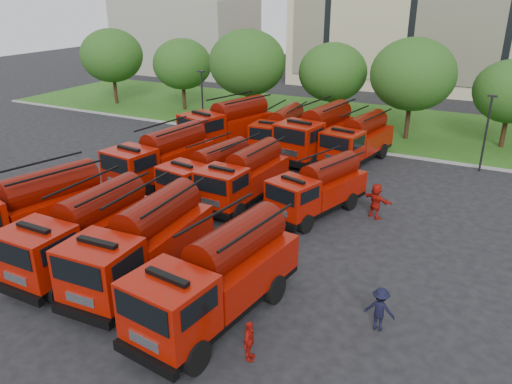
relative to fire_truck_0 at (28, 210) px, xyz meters
The scene contains 30 objects.
ground 7.37m from the fire_truck_0, 31.78° to the left, with size 140.00×140.00×0.00m, color black.
lawn 30.43m from the fire_truck_0, 78.45° to the left, with size 70.00×16.00×0.12m, color #1F4D14.
curb 22.57m from the fire_truck_0, 74.32° to the left, with size 70.00×0.30×0.14m, color gray.
side_building 53.52m from the fire_truck_0, 116.60° to the left, with size 18.00×12.00×10.00m, color gray.
tree_0 31.55m from the fire_truck_0, 124.82° to the left, with size 6.30×6.30×7.70m.
tree_1 28.68m from the fire_truck_0, 110.33° to the left, with size 5.71×5.71×6.98m.
tree_2 25.59m from the fire_truck_0, 94.34° to the left, with size 6.72×6.72×8.22m.
tree_3 28.38m from the fire_truck_0, 79.63° to the left, with size 5.88×5.88×7.19m.
tree_4 29.12m from the fire_truck_0, 65.30° to the left, with size 6.55×6.55×8.01m.
tree_5 33.38m from the fire_truck_0, 55.02° to the left, with size 5.46×5.46×6.68m.
lamp_post_0 21.36m from the fire_truck_0, 100.59° to the left, with size 0.60×0.25×5.11m.
lamp_post_1 27.71m from the fire_truck_0, 49.23° to the left, with size 0.60×0.25×5.11m.
fire_truck_0 is the anchor object (origin of this frame).
fire_truck_1 3.77m from the fire_truck_0, ahead, with size 2.72×7.33×3.33m.
fire_truck_2 6.80m from the fire_truck_0, ahead, with size 3.07×7.66×3.43m.
fire_truck_3 10.90m from the fire_truck_0, ahead, with size 3.50×7.84×3.45m.
fire_truck_4 9.32m from the fire_truck_0, 86.18° to the left, with size 3.50×7.73×3.40m.
fire_truck_5 9.92m from the fire_truck_0, 63.81° to the left, with size 3.29×6.87×3.00m.
fire_truck_6 11.27m from the fire_truck_0, 54.67° to the left, with size 2.81×6.93×3.10m.
fire_truck_7 14.45m from the fire_truck_0, 41.58° to the left, with size 3.95×6.76×2.92m.
fire_truck_8 17.84m from the fire_truck_0, 88.68° to the left, with size 4.79×8.36×3.61m.
fire_truck_9 19.35m from the fire_truck_0, 77.04° to the left, with size 2.85×7.01×3.13m.
fire_truck_10 20.12m from the fire_truck_0, 68.76° to the left, with size 3.85×8.31×3.64m.
fire_truck_11 21.56m from the fire_truck_0, 61.93° to the left, with size 3.59×7.40×3.23m.
firefighter_0 6.97m from the fire_truck_0, 19.42° to the right, with size 0.62×0.45×1.69m, color #A4140C.
firefighter_1 7.24m from the fire_truck_0, 23.62° to the right, with size 0.76×0.42×1.56m, color #A4140C.
firefighter_2 13.31m from the fire_truck_0, 10.35° to the right, with size 0.86×0.49×1.47m, color #A4140C.
firefighter_3 16.48m from the fire_truck_0, ahead, with size 1.09×0.56×1.68m, color black.
firefighter_4 3.81m from the fire_truck_0, 52.55° to the left, with size 0.81×0.53×1.66m, color black.
firefighter_5 17.35m from the fire_truck_0, 37.22° to the left, with size 1.80×0.77×1.94m, color #A4140C.
Camera 1 is at (13.15, -17.75, 11.39)m, focal length 35.00 mm.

